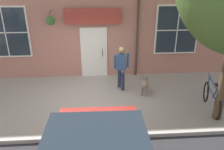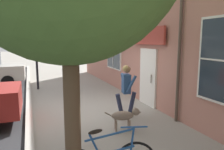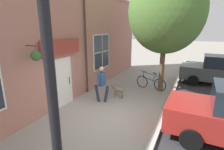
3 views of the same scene
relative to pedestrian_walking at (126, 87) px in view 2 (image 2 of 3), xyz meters
name	(u,v)px [view 2 (image 2 of 3)]	position (x,y,z in m)	size (l,w,h in m)	color
ground_plane	(91,110)	(0.83, -1.15, -0.99)	(90.00, 90.00, 0.00)	gray
storefront_facade	(151,34)	(-1.52, -1.15, 1.63)	(0.95, 18.00, 5.26)	#B27566
pedestrian_walking	(126,87)	(0.00, 0.00, 0.00)	(0.74, 0.60, 1.66)	#282D47
dog_on_leash	(125,115)	(0.42, 0.83, -0.59)	(0.98, 0.42, 0.63)	#7F6B5B
street_lamp	(35,32)	(2.38, -5.29, 1.78)	(0.32, 0.32, 4.16)	black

